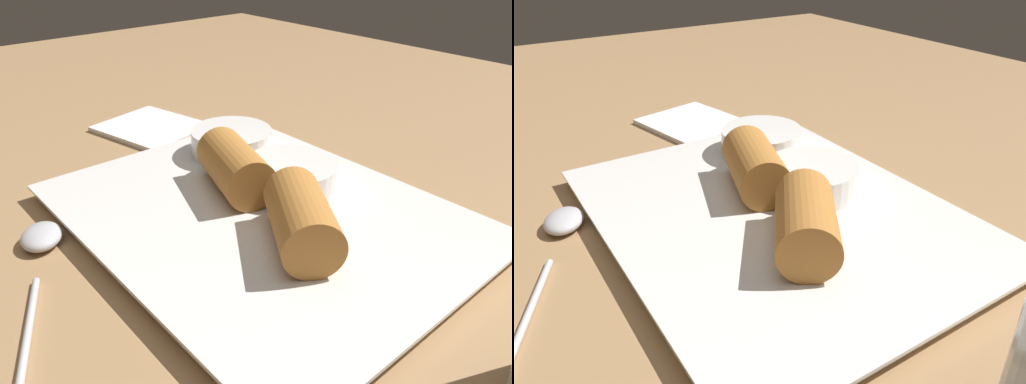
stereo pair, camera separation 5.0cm
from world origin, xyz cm
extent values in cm
cube|color=#A87F54|center=(0.00, 0.00, 1.00)|extent=(180.00, 140.00, 2.00)
cube|color=white|center=(-2.27, -0.40, 2.60)|extent=(33.35, 25.91, 1.20)
cube|color=white|center=(-2.27, -0.40, 3.35)|extent=(34.68, 26.95, 0.30)
cylinder|color=#B77533|center=(-6.37, 0.66, 5.78)|extent=(9.62, 7.04, 4.56)
sphere|color=#6B9E47|center=(-9.82, 1.80, 5.78)|extent=(2.96, 2.96, 2.96)
cylinder|color=#B77533|center=(3.76, -1.17, 5.78)|extent=(9.70, 8.59, 4.56)
sphere|color=#56843D|center=(0.75, 0.86, 5.78)|extent=(2.96, 2.96, 2.96)
cylinder|color=white|center=(-3.23, 4.58, 4.82)|extent=(8.36, 8.36, 2.64)
cylinder|color=beige|center=(-3.23, 4.58, 5.90)|extent=(6.86, 6.86, 0.47)
cylinder|color=white|center=(-12.96, 5.47, 4.82)|extent=(8.36, 8.36, 2.64)
cylinder|color=#477038|center=(-12.96, 5.47, 5.90)|extent=(6.86, 6.86, 0.47)
cylinder|color=silver|center=(-1.56, -19.89, 2.25)|extent=(10.71, 5.34, 0.50)
ellipsoid|color=silver|center=(-11.54, -15.25, 2.72)|extent=(5.11, 4.65, 1.44)
cube|color=white|center=(-27.72, 4.34, 2.30)|extent=(13.81, 12.46, 0.60)
camera|label=1|loc=(25.14, -24.10, 25.08)|focal=35.00mm
camera|label=2|loc=(28.15, -20.10, 25.08)|focal=35.00mm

